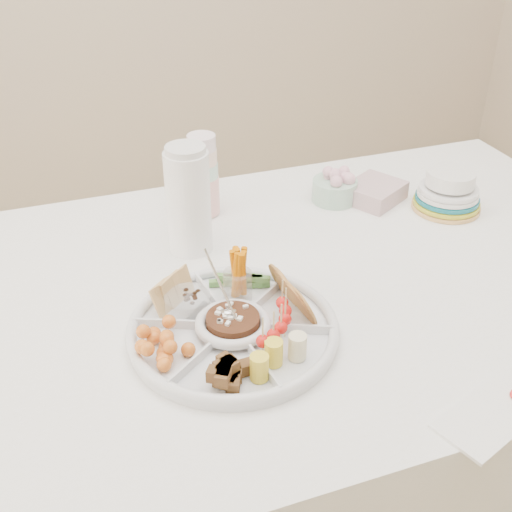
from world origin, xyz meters
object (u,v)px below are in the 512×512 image
object	(u,v)px
thermos	(188,199)
dining_table	(315,400)
party_tray	(233,327)
plate_stack	(449,189)

from	to	relation	value
thermos	dining_table	bearing A→B (deg)	-37.11
party_tray	dining_table	bearing A→B (deg)	29.82
plate_stack	party_tray	bearing A→B (deg)	-155.56
thermos	plate_stack	distance (m)	0.65
party_tray	plate_stack	world-z (taller)	plate_stack
thermos	plate_stack	bearing A→B (deg)	-2.64
plate_stack	dining_table	bearing A→B (deg)	-159.13
party_tray	plate_stack	bearing A→B (deg)	24.44
thermos	plate_stack	world-z (taller)	thermos
dining_table	party_tray	distance (m)	0.49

